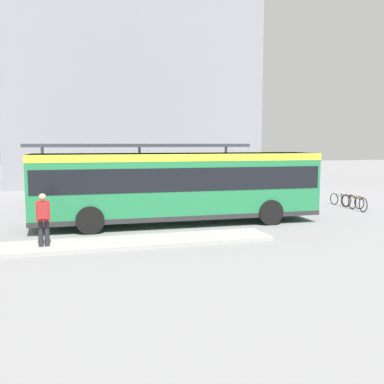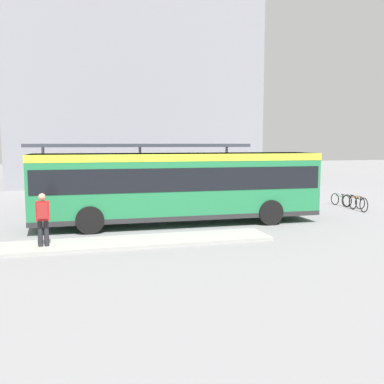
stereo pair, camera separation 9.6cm
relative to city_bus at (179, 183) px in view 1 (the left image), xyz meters
The scene contains 11 objects.
ground_plane 1.80m from the city_bus, behind, with size 120.00×120.00×0.00m, color gray.
curb_island 4.47m from the city_bus, 129.81° to the right, with size 10.38×1.80×0.12m.
city_bus is the anchor object (origin of this frame).
pedestrian_waiting 6.34m from the city_bus, 148.27° to the right, with size 0.44×0.46×1.75m.
bicycle_black 10.07m from the city_bus, ahead, with size 0.48×1.78×0.77m.
bicycle_orange 10.56m from the city_bus, 11.11° to the left, with size 0.48×1.62×0.70m.
bicycle_green 10.55m from the city_bus, 16.09° to the left, with size 0.48×1.57×0.68m.
station_shelter 6.39m from the city_bus, 96.97° to the left, with size 12.17×2.83×3.47m.
potted_planter_near_shelter 4.93m from the city_bus, 128.78° to the left, with size 0.89×0.89×1.30m.
potted_planter_far_side 5.41m from the city_bus, 40.25° to the left, with size 1.00×1.00×1.36m.
station_building 23.82m from the city_bus, 87.72° to the left, with size 20.68×12.81×19.82m.
Camera 1 is at (-4.37, -17.84, 3.48)m, focal length 40.00 mm.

